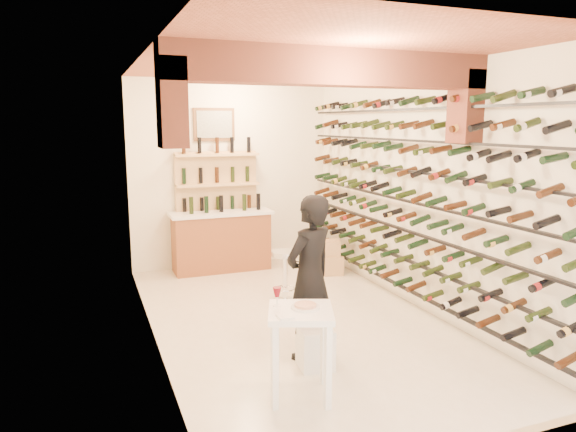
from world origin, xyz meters
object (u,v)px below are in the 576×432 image
Objects in this scene: back_counter at (221,239)px; crate_lower at (326,264)px; tasting_table at (300,325)px; chrome_barstool at (285,273)px; person at (310,277)px; white_stool at (315,348)px; wine_rack at (404,194)px.

back_counter reaches higher than crate_lower.
tasting_table is 1.35× the size of chrome_barstool.
person is at bearing -118.57° from crate_lower.
tasting_table reaches higher than white_stool.
chrome_barstool is (0.36, 1.69, -0.45)m from person.
tasting_table is 0.87m from person.
chrome_barstool reaches higher than white_stool.
white_stool is 3.45m from crate_lower.
tasting_table is at bearing -127.49° from white_stool.
crate_lower is at bearing 43.87° from chrome_barstool.
person is 3.28m from crate_lower.
back_counter is 1.82m from crate_lower.
tasting_table reaches higher than chrome_barstool.
chrome_barstool is 1.41× the size of crate_lower.
wine_rack is 2.17m from person.
wine_rack is 1.94m from chrome_barstool.
crate_lower is at bearing 62.81° from white_stool.
wine_rack is 3.35× the size of back_counter.
crate_lower is (1.53, 2.81, -0.72)m from person.
chrome_barstool is 1.64m from crate_lower.
wine_rack is at bearing -81.62° from crate_lower.
wine_rack is 2.29m from crate_lower.
back_counter is 3.94m from white_stool.
wine_rack reaches higher than white_stool.
back_counter is 2.29× the size of chrome_barstool.
person is at bearing -150.56° from wine_rack.
tasting_table is at bearing -94.90° from back_counter.
person reaches higher than white_stool.
crate_lower is (1.57, -0.85, -0.37)m from back_counter.
wine_rack is 5.66× the size of tasting_table.
person reaches higher than chrome_barstool.
white_stool is (0.37, 0.48, -0.47)m from tasting_table.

